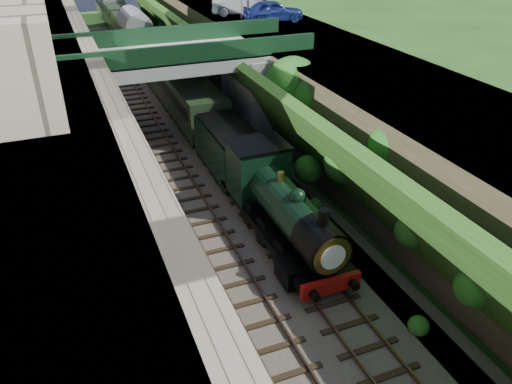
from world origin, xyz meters
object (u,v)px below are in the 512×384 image
Objects in this scene: locomotive at (281,207)px; car_silver at (241,5)px; tree at (293,87)px; car_blue at (273,11)px; tender at (230,152)px; road_bridge at (193,81)px.

car_silver is at bearing 73.80° from locomotive.
car_silver is (2.36, 15.56, 2.44)m from tree.
tree is 15.93m from car_silver.
tender is at bearing 154.27° from car_blue.
tree is at bearing -47.29° from road_bridge.
car_blue is 3.89m from car_silver.
car_silver reaches higher than tree.
tree is at bearing -170.37° from car_silver.
car_blue reaches higher than tree.
road_bridge is at bearing 133.58° from car_blue.
car_blue is 23.03m from locomotive.
car_blue is 16.80m from tender.
car_silver reaches higher than locomotive.
road_bridge is 2.67× the size of tender.
car_silver is 0.84× the size of tender.
road_bridge is 11.39m from car_blue.
car_blue is 0.82× the size of tender.
road_bridge reaches higher than tender.
tender is (-8.54, -13.39, -5.47)m from car_blue.
road_bridge is 12.90m from car_silver.
car_blue is (8.80, 6.57, 3.02)m from road_bridge.
car_silver is at bearing 28.98° from car_blue.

